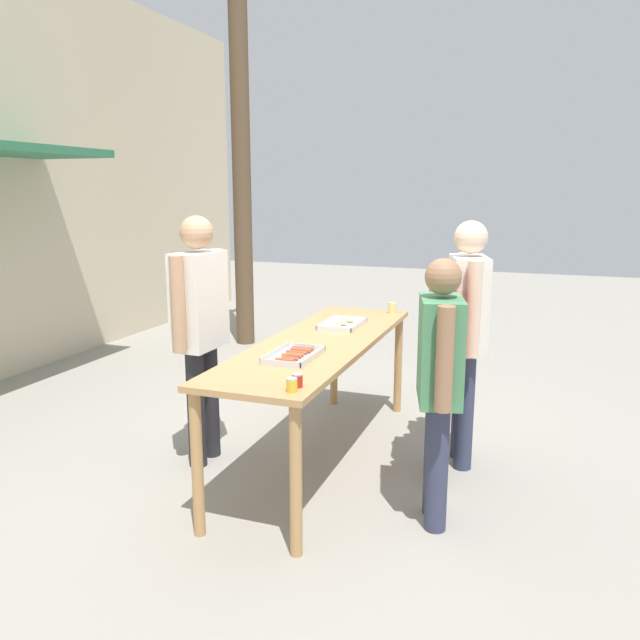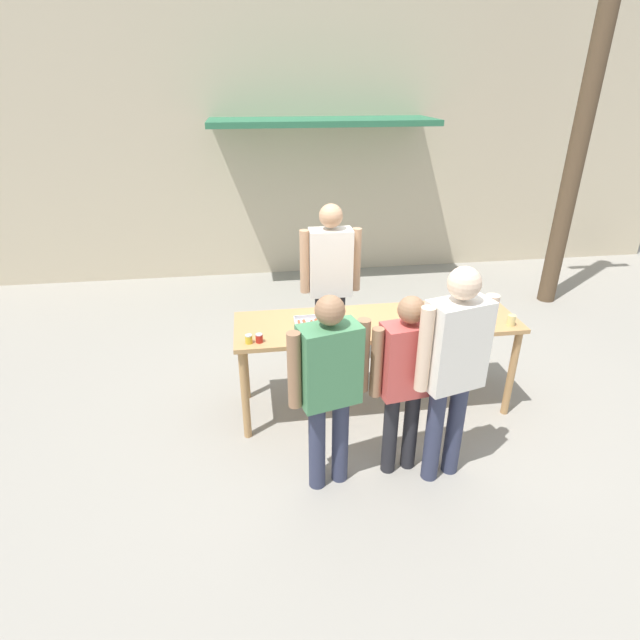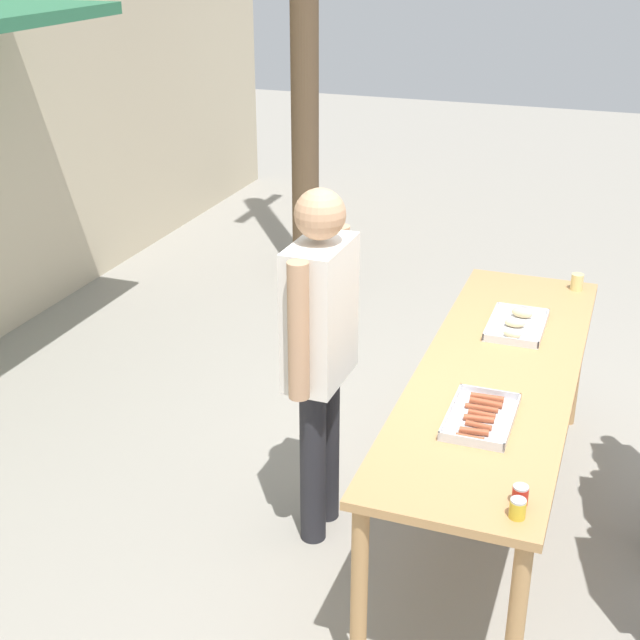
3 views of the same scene
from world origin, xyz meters
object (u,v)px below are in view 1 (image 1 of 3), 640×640
object	(u,v)px
person_customer_holding_hotdog	(439,371)
utility_pole	(240,117)
condiment_jar_mustard	(292,385)
person_customer_waiting_in_line	(443,352)
beer_cup	(392,308)
food_tray_sausages	(294,356)
food_tray_buns	(343,324)
person_customer_with_cup	(467,323)
condiment_jar_ketchup	(297,380)
person_server_behind_table	(200,318)

from	to	relation	value
person_customer_holding_hotdog	utility_pole	xyz separation A→B (m)	(3.77, 3.19, 1.95)
condiment_jar_mustard	person_customer_waiting_in_line	bearing A→B (deg)	-28.29
person_customer_holding_hotdog	condiment_jar_mustard	bearing A→B (deg)	-65.18
condiment_jar_mustard	beer_cup	bearing A→B (deg)	0.12
beer_cup	person_customer_holding_hotdog	xyz separation A→B (m)	(-1.78, -0.71, -0.02)
food_tray_sausages	utility_pole	bearing A→B (deg)	31.12
food_tray_buns	person_customer_holding_hotdog	xyz separation A→B (m)	(-1.11, -0.96, 0.01)
condiment_jar_mustard	person_customer_with_cup	world-z (taller)	person_customer_with_cup
beer_cup	person_customer_with_cup	distance (m)	1.14
person_customer_with_cup	person_customer_waiting_in_line	size ratio (longest dim) A/B	1.16
condiment_jar_ketchup	person_customer_waiting_in_line	bearing A→B (deg)	-30.33
condiment_jar_ketchup	person_server_behind_table	xyz separation A→B (m)	(0.78, 1.08, 0.13)
person_customer_with_cup	beer_cup	bearing A→B (deg)	-153.22
condiment_jar_ketchup	beer_cup	bearing A→B (deg)	0.03
condiment_jar_mustard	person_customer_holding_hotdog	size ratio (longest dim) A/B	0.05
food_tray_buns	utility_pole	bearing A→B (deg)	40.04
food_tray_sausages	person_customer_with_cup	bearing A→B (deg)	-49.79
food_tray_sausages	person_customer_holding_hotdog	bearing A→B (deg)	-94.41
condiment_jar_mustard	utility_pole	xyz separation A→B (m)	(4.34, 2.48, 1.94)
food_tray_buns	utility_pole	world-z (taller)	utility_pole
person_customer_with_cup	condiment_jar_mustard	bearing A→B (deg)	-41.22
condiment_jar_ketchup	person_customer_holding_hotdog	xyz separation A→B (m)	(0.49, -0.71, -0.01)
food_tray_sausages	person_customer_waiting_in_line	xyz separation A→B (m)	(0.53, -0.89, -0.03)
food_tray_buns	condiment_jar_ketchup	xyz separation A→B (m)	(-1.60, -0.25, 0.02)
person_customer_with_cup	person_customer_waiting_in_line	distance (m)	0.37
condiment_jar_mustard	person_server_behind_table	xyz separation A→B (m)	(0.87, 1.09, 0.13)
food_tray_buns	person_server_behind_table	distance (m)	1.17
condiment_jar_ketchup	utility_pole	world-z (taller)	utility_pole
utility_pole	condiment_jar_mustard	bearing A→B (deg)	-150.21
food_tray_buns	beer_cup	size ratio (longest dim) A/B	4.68
condiment_jar_ketchup	person_customer_holding_hotdog	size ratio (longest dim) A/B	0.05
condiment_jar_mustard	person_customer_with_cup	size ratio (longest dim) A/B	0.04
person_customer_with_cup	person_customer_waiting_in_line	bearing A→B (deg)	-34.62
condiment_jar_ketchup	person_customer_waiting_in_line	distance (m)	1.26
person_customer_waiting_in_line	utility_pole	bearing A→B (deg)	-143.86
beer_cup	person_server_behind_table	distance (m)	1.84
food_tray_sausages	utility_pole	distance (m)	4.74
person_customer_holding_hotdog	person_customer_with_cup	distance (m)	0.93
person_server_behind_table	beer_cup	bearing A→B (deg)	-35.07
condiment_jar_ketchup	person_customer_waiting_in_line	xyz separation A→B (m)	(1.09, -0.64, -0.05)
person_customer_with_cup	food_tray_sausages	bearing A→B (deg)	-64.42
person_customer_holding_hotdog	person_customer_waiting_in_line	distance (m)	0.61
condiment_jar_mustard	condiment_jar_ketchup	world-z (taller)	same
food_tray_sausages	condiment_jar_mustard	size ratio (longest dim) A/B	5.91
condiment_jar_ketchup	food_tray_buns	bearing A→B (deg)	8.89
person_customer_with_cup	utility_pole	size ratio (longest dim) A/B	0.32
condiment_jar_mustard	person_customer_holding_hotdog	distance (m)	0.91
food_tray_buns	person_customer_holding_hotdog	size ratio (longest dim) A/B	0.28
food_tray_sausages	person_customer_waiting_in_line	world-z (taller)	person_customer_waiting_in_line
condiment_jar_ketchup	person_customer_with_cup	size ratio (longest dim) A/B	0.04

